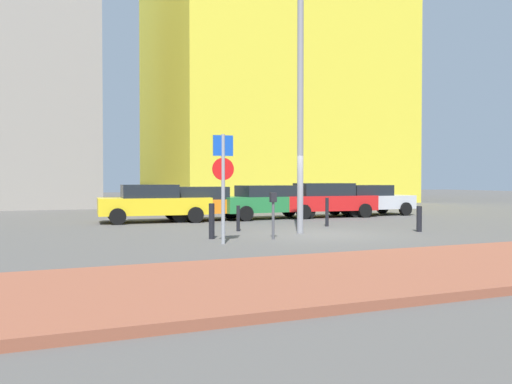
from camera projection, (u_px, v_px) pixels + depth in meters
name	position (u px, v px, depth m)	size (l,w,h in m)	color
ground_plane	(321.00, 234.00, 16.73)	(120.00, 120.00, 0.00)	#4C4947
sidewalk_brick	(490.00, 263.00, 10.51)	(40.00, 4.22, 0.14)	brown
parked_car_yellow	(153.00, 203.00, 21.54)	(4.58, 2.30, 1.53)	gold
parked_car_orange	(206.00, 203.00, 22.55)	(4.12, 2.14, 1.43)	orange
parked_car_green	(268.00, 201.00, 23.40)	(4.57, 2.12, 1.48)	#237238
parked_car_red	(326.00, 199.00, 24.43)	(4.59, 2.13, 1.57)	red
parked_car_silver	(369.00, 199.00, 25.66)	(4.32, 2.09, 1.47)	#B7BABF
parking_sign_post	(223.00, 175.00, 14.16)	(0.60, 0.10, 2.94)	gray
parking_meter	(273.00, 209.00, 15.32)	(0.18, 0.14, 1.36)	#4C4C51
street_lamp	(300.00, 82.00, 16.98)	(0.70, 0.36, 8.44)	gray
traffic_bollard_near	(419.00, 219.00, 17.56)	(0.18, 0.18, 0.85)	black
traffic_bollard_mid	(212.00, 221.00, 15.41)	(0.17, 0.17, 1.04)	black
traffic_bollard_far	(327.00, 212.00, 19.55)	(0.13, 0.13, 1.06)	black
traffic_bollard_edge	(238.00, 218.00, 17.75)	(0.12, 0.12, 0.86)	black
building_colorful_midrise	(267.00, 24.00, 44.12)	(18.04, 17.11, 29.40)	gold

